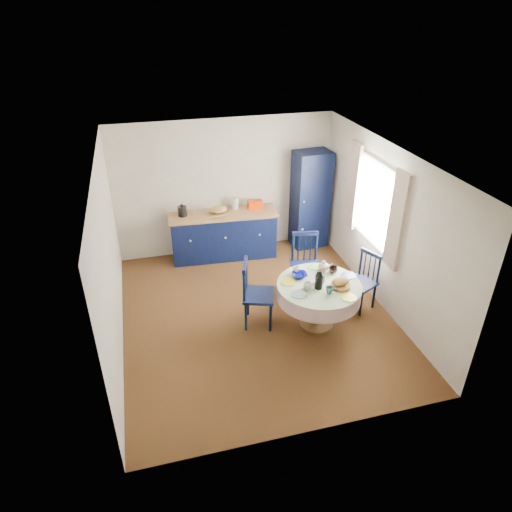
# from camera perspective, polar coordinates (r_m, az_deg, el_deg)

# --- Properties ---
(floor) EXTENTS (4.50, 4.50, 0.00)m
(floor) POSITION_cam_1_polar(r_m,az_deg,el_deg) (7.10, 0.03, -7.37)
(floor) COLOR black
(floor) RESTS_ON ground
(ceiling) EXTENTS (4.50, 4.50, 0.00)m
(ceiling) POSITION_cam_1_polar(r_m,az_deg,el_deg) (5.94, 0.03, 12.24)
(ceiling) COLOR white
(ceiling) RESTS_ON wall_back
(wall_back) EXTENTS (4.00, 0.02, 2.50)m
(wall_back) POSITION_cam_1_polar(r_m,az_deg,el_deg) (8.42, -3.94, 8.56)
(wall_back) COLOR silver
(wall_back) RESTS_ON floor
(wall_left) EXTENTS (0.02, 4.50, 2.50)m
(wall_left) POSITION_cam_1_polar(r_m,az_deg,el_deg) (6.28, -17.89, -0.73)
(wall_left) COLOR silver
(wall_left) RESTS_ON floor
(wall_right) EXTENTS (0.02, 4.50, 2.50)m
(wall_right) POSITION_cam_1_polar(r_m,az_deg,el_deg) (7.15, 15.75, 3.43)
(wall_right) COLOR silver
(wall_right) RESTS_ON floor
(window) EXTENTS (0.10, 1.74, 1.45)m
(window) POSITION_cam_1_polar(r_m,az_deg,el_deg) (7.25, 14.59, 6.37)
(window) COLOR white
(window) RESTS_ON wall_right
(kitchen_counter) EXTENTS (1.99, 0.74, 1.12)m
(kitchen_counter) POSITION_cam_1_polar(r_m,az_deg,el_deg) (8.47, -4.09, 2.77)
(kitchen_counter) COLOR black
(kitchen_counter) RESTS_ON floor
(pantry_cabinet) EXTENTS (0.69, 0.52, 1.87)m
(pantry_cabinet) POSITION_cam_1_polar(r_m,az_deg,el_deg) (8.74, 6.80, 6.98)
(pantry_cabinet) COLOR black
(pantry_cabinet) RESTS_ON floor
(dining_table) EXTENTS (1.21, 1.20, 1.01)m
(dining_table) POSITION_cam_1_polar(r_m,az_deg,el_deg) (6.61, 7.90, -4.40)
(dining_table) COLOR #503517
(dining_table) RESTS_ON floor
(chair_left) EXTENTS (0.57, 0.58, 1.04)m
(chair_left) POSITION_cam_1_polar(r_m,az_deg,el_deg) (6.65, -0.02, -4.69)
(chair_left) COLOR black
(chair_left) RESTS_ON floor
(chair_far) EXTENTS (0.55, 0.53, 1.04)m
(chair_far) POSITION_cam_1_polar(r_m,az_deg,el_deg) (7.39, 6.16, -1.05)
(chair_far) COLOR black
(chair_far) RESTS_ON floor
(chair_right) EXTENTS (0.54, 0.55, 0.93)m
(chair_right) POSITION_cam_1_polar(r_m,az_deg,el_deg) (7.23, 13.16, -3.00)
(chair_right) COLOR black
(chair_right) RESTS_ON floor
(mug_a) EXTENTS (0.13, 0.13, 0.10)m
(mug_a) POSITION_cam_1_polar(r_m,az_deg,el_deg) (6.40, 6.48, -3.74)
(mug_a) COLOR silver
(mug_a) RESTS_ON dining_table
(mug_b) EXTENTS (0.10, 0.10, 0.10)m
(mug_b) POSITION_cam_1_polar(r_m,az_deg,el_deg) (6.35, 9.14, -4.24)
(mug_b) COLOR #316976
(mug_b) RESTS_ON dining_table
(mug_c) EXTENTS (0.13, 0.13, 0.10)m
(mug_c) POSITION_cam_1_polar(r_m,az_deg,el_deg) (6.81, 9.62, -1.71)
(mug_c) COLOR black
(mug_c) RESTS_ON dining_table
(mug_d) EXTENTS (0.10, 0.10, 0.10)m
(mug_d) POSITION_cam_1_polar(r_m,az_deg,el_deg) (6.74, 5.02, -1.74)
(mug_d) COLOR silver
(mug_d) RESTS_ON dining_table
(cobalt_bowl) EXTENTS (0.22, 0.22, 0.05)m
(cobalt_bowl) POSITION_cam_1_polar(r_m,az_deg,el_deg) (6.67, 5.49, -2.38)
(cobalt_bowl) COLOR #030665
(cobalt_bowl) RESTS_ON dining_table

